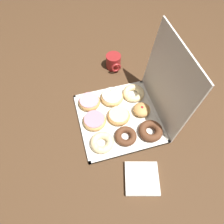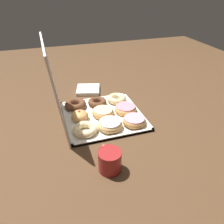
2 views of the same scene
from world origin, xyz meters
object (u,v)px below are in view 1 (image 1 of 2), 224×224
Objects in this scene: cruller_donut_2 at (102,142)px; donut_box at (119,118)px; pink_frosted_donut_1 at (94,120)px; coffee_mug at (114,62)px; glazed_ring_donut_4 at (118,116)px; napkin_stack at (142,179)px; chocolate_cake_ring_donut_8 at (151,131)px; chocolate_cake_ring_donut_5 at (125,136)px; jelly_filled_donut_7 at (142,110)px; cruller_donut_6 at (134,93)px; sprinkle_donut_3 at (112,97)px; pink_frosted_donut_0 at (89,102)px.

donut_box is at bearing 135.89° from cruller_donut_2.
pink_frosted_donut_1 is 0.42m from coffee_mug.
pink_frosted_donut_1 is at bearing -91.90° from glazed_ring_donut_4.
coffee_mug is at bearing 158.19° from cruller_donut_2.
coffee_mug is at bearing 174.26° from napkin_stack.
chocolate_cake_ring_donut_8 reaches higher than glazed_ring_donut_4.
chocolate_cake_ring_donut_5 is 0.17m from jelly_filled_donut_7.
cruller_donut_6 is (-0.12, 0.12, 0.02)m from donut_box.
donut_box is 0.17m from cruller_donut_2.
chocolate_cake_ring_donut_5 is at bearing -177.28° from napkin_stack.
sprinkle_donut_3 is at bearing -135.89° from jelly_filled_donut_7.
glazed_ring_donut_4 is 0.99× the size of chocolate_cake_ring_donut_8.
donut_box is 0.13m from pink_frosted_donut_1.
chocolate_cake_ring_donut_5 is 0.50m from coffee_mug.
chocolate_cake_ring_donut_8 is (0.13, 0.13, 0.02)m from donut_box.
pink_frosted_donut_0 and pink_frosted_donut_1 have the same top height.
coffee_mug is (-0.37, 0.08, 0.04)m from donut_box.
donut_box is at bearing -135.40° from chocolate_cake_ring_donut_8.
cruller_donut_2 is at bearing -44.85° from cruller_donut_6.
napkin_stack is at bearing 0.86° from sprinkle_donut_3.
napkin_stack is (0.21, 0.01, -0.02)m from chocolate_cake_ring_donut_5.
chocolate_cake_ring_donut_8 is 0.50m from coffee_mug.
sprinkle_donut_3 is at bearing 179.45° from donut_box.
coffee_mug is 0.70m from napkin_stack.
pink_frosted_donut_0 is 0.96× the size of sprinkle_donut_3.
glazed_ring_donut_4 is 0.81× the size of napkin_stack.
jelly_filled_donut_7 reaches higher than glazed_ring_donut_4.
chocolate_cake_ring_donut_8 is 0.82× the size of napkin_stack.
chocolate_cake_ring_donut_5 is at bearing -0.94° from donut_box.
coffee_mug reaches higher than cruller_donut_2.
coffee_mug is at bearing -172.79° from jelly_filled_donut_7.
cruller_donut_6 reaches higher than napkin_stack.
donut_box is 3.79× the size of chocolate_cake_ring_donut_5.
pink_frosted_donut_0 is 1.04× the size of cruller_donut_2.
cruller_donut_6 is at bearing 114.75° from pink_frosted_donut_1.
chocolate_cake_ring_donut_8 is at bearing 5.44° from coffee_mug.
pink_frosted_donut_0 is 1.08× the size of coffee_mug.
pink_frosted_donut_1 is at bearing -0.08° from pink_frosted_donut_0.
napkin_stack is (0.33, 0.01, 0.01)m from donut_box.
napkin_stack is at bearing -5.74° from coffee_mug.
napkin_stack is (0.46, 0.13, -0.02)m from pink_frosted_donut_0.
glazed_ring_donut_4 is 0.99× the size of cruller_donut_6.
pink_frosted_donut_1 is 1.09× the size of coffee_mug.
cruller_donut_2 is 0.24m from chocolate_cake_ring_donut_8.
glazed_ring_donut_4 is at bearing -119.47° from donut_box.
pink_frosted_donut_0 is 1.11× the size of chocolate_cake_ring_donut_5.
coffee_mug is (-0.37, 0.08, 0.02)m from glazed_ring_donut_4.
sprinkle_donut_3 reaches higher than donut_box.
donut_box is at bearing 87.61° from pink_frosted_donut_1.
cruller_donut_6 is 0.12m from jelly_filled_donut_7.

